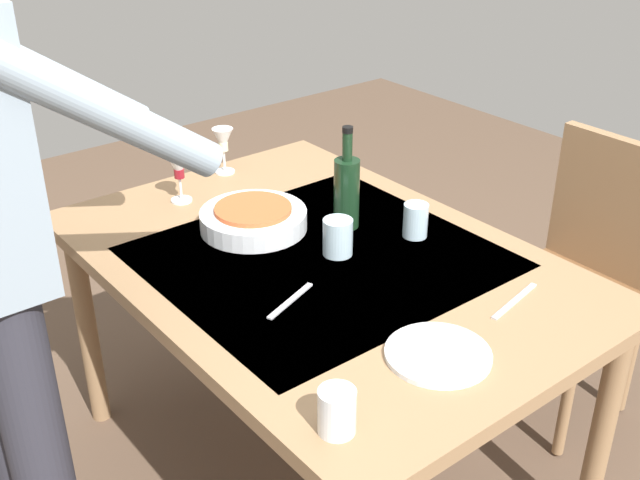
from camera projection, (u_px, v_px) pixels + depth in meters
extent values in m
plane|color=brown|center=(320.00, 468.00, 2.41)|extent=(6.00, 6.00, 0.00)
cube|color=#93704C|center=(320.00, 263.00, 2.07)|extent=(1.43, 0.98, 0.04)
cube|color=#C6AD89|center=(320.00, 257.00, 2.06)|extent=(0.79, 0.84, 0.00)
cylinder|color=#93704C|center=(602.00, 434.00, 2.03)|extent=(0.06, 0.06, 0.71)
cylinder|color=#93704C|center=(301.00, 249.00, 2.92)|extent=(0.06, 0.06, 0.71)
cylinder|color=#93704C|center=(87.00, 328.00, 2.46)|extent=(0.06, 0.06, 0.71)
cube|color=brown|center=(565.00, 292.00, 2.46)|extent=(0.40, 0.40, 0.04)
cube|color=#93704C|center=(612.00, 207.00, 2.45)|extent=(0.40, 0.04, 0.45)
cylinder|color=#93704C|center=(631.00, 356.00, 2.54)|extent=(0.04, 0.04, 0.43)
cylinder|color=#93704C|center=(545.00, 311.00, 2.78)|extent=(0.04, 0.04, 0.43)
cylinder|color=#93704C|center=(567.00, 398.00, 2.36)|extent=(0.04, 0.04, 0.43)
cylinder|color=#93704C|center=(481.00, 346.00, 2.59)|extent=(0.04, 0.04, 0.43)
cylinder|color=#2D2D38|center=(10.00, 410.00, 1.98)|extent=(0.14, 0.14, 0.88)
cylinder|color=#2D2D38|center=(39.00, 454.00, 1.84)|extent=(0.14, 0.14, 0.88)
cylinder|color=#8C9EAD|center=(37.00, 72.00, 1.78)|extent=(0.08, 0.52, 0.40)
cylinder|color=#8C9EAD|center=(101.00, 110.00, 1.54)|extent=(0.08, 0.52, 0.40)
cylinder|color=black|center=(347.00, 194.00, 2.17)|extent=(0.07, 0.07, 0.20)
cylinder|color=black|center=(347.00, 146.00, 2.11)|extent=(0.03, 0.03, 0.08)
cylinder|color=black|center=(348.00, 130.00, 2.08)|extent=(0.03, 0.03, 0.02)
cylinder|color=white|center=(182.00, 200.00, 2.36)|extent=(0.06, 0.06, 0.01)
cylinder|color=white|center=(181.00, 189.00, 2.35)|extent=(0.01, 0.01, 0.07)
cone|color=white|center=(179.00, 166.00, 2.31)|extent=(0.07, 0.07, 0.07)
cylinder|color=maroon|center=(179.00, 173.00, 2.32)|extent=(0.03, 0.03, 0.03)
cylinder|color=white|center=(225.00, 172.00, 2.56)|extent=(0.06, 0.06, 0.01)
cylinder|color=white|center=(224.00, 161.00, 2.54)|extent=(0.01, 0.01, 0.07)
cone|color=white|center=(223.00, 140.00, 2.51)|extent=(0.07, 0.07, 0.07)
cylinder|color=beige|center=(223.00, 146.00, 2.52)|extent=(0.03, 0.03, 0.03)
cylinder|color=silver|center=(337.00, 411.00, 1.45)|extent=(0.07, 0.07, 0.09)
cylinder|color=silver|center=(416.00, 220.00, 2.14)|extent=(0.07, 0.07, 0.10)
cylinder|color=silver|center=(338.00, 237.00, 2.05)|extent=(0.08, 0.08, 0.10)
cylinder|color=silver|center=(254.00, 220.00, 2.19)|extent=(0.30, 0.30, 0.05)
cylinder|color=#C6562D|center=(253.00, 213.00, 2.18)|extent=(0.22, 0.22, 0.03)
cylinder|color=silver|center=(438.00, 354.00, 1.67)|extent=(0.23, 0.23, 0.01)
cube|color=silver|center=(515.00, 301.00, 1.86)|extent=(0.05, 0.20, 0.00)
cube|color=silver|center=(290.00, 301.00, 1.86)|extent=(0.08, 0.17, 0.00)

